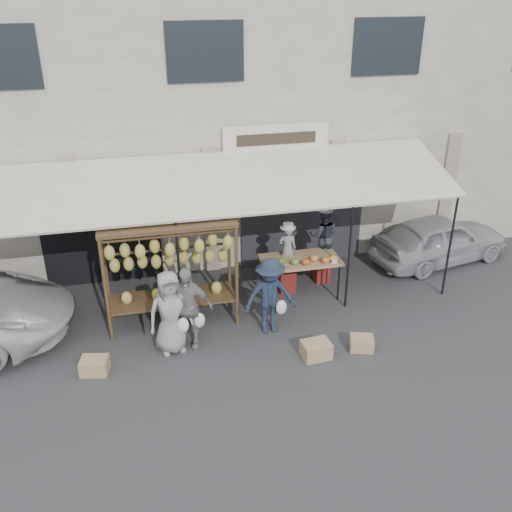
{
  "coord_description": "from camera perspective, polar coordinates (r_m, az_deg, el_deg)",
  "views": [
    {
      "loc": [
        -1.72,
        -8.66,
        6.46
      ],
      "look_at": [
        0.59,
        1.4,
        1.3
      ],
      "focal_mm": 40.0,
      "sensor_mm": 36.0,
      "label": 1
    }
  ],
  "objects": [
    {
      "name": "ground_plane",
      "position": [
        10.94,
        -1.38,
        -9.64
      ],
      "size": [
        90.0,
        90.0,
        0.0
      ],
      "primitive_type": "plane",
      "color": "#2D2D30"
    },
    {
      "name": "shophouse",
      "position": [
        15.51,
        -6.6,
        15.95
      ],
      "size": [
        24.0,
        6.15,
        7.3
      ],
      "color": "beige",
      "rests_on": "ground_plane"
    },
    {
      "name": "awning",
      "position": [
        11.73,
        -3.75,
        7.16
      ],
      "size": [
        10.0,
        2.35,
        2.92
      ],
      "color": "beige",
      "rests_on": "ground_plane"
    },
    {
      "name": "banana_rack",
      "position": [
        11.14,
        -8.65,
        0.19
      ],
      "size": [
        2.6,
        0.9,
        2.24
      ],
      "color": "#412C1A",
      "rests_on": "ground_plane"
    },
    {
      "name": "produce_table",
      "position": [
        12.31,
        4.53,
        -0.51
      ],
      "size": [
        1.7,
        0.9,
        1.04
      ],
      "color": "tan",
      "rests_on": "ground_plane"
    },
    {
      "name": "vendor_left",
      "position": [
        12.45,
        3.16,
        0.72
      ],
      "size": [
        0.43,
        0.31,
        1.07
      ],
      "primitive_type": "imported",
      "rotation": [
        0.0,
        0.0,
        2.98
      ],
      "color": "gray",
      "rests_on": "stool_left"
    },
    {
      "name": "vendor_right",
      "position": [
        12.89,
        6.79,
        1.99
      ],
      "size": [
        0.76,
        0.67,
        1.32
      ],
      "primitive_type": "imported",
      "rotation": [
        0.0,
        0.0,
        2.83
      ],
      "color": "#2F333F",
      "rests_on": "stool_right"
    },
    {
      "name": "customer_left",
      "position": [
        10.67,
        -8.59,
        -5.6
      ],
      "size": [
        0.89,
        0.66,
        1.66
      ],
      "primitive_type": "imported",
      "rotation": [
        0.0,
        0.0,
        0.18
      ],
      "color": "gray",
      "rests_on": "ground_plane"
    },
    {
      "name": "customer_mid",
      "position": [
        10.78,
        -6.96,
        -5.13
      ],
      "size": [
        1.04,
        0.61,
        1.67
      ],
      "primitive_type": "imported",
      "rotation": [
        0.0,
        0.0,
        -0.22
      ],
      "color": "gray",
      "rests_on": "ground_plane"
    },
    {
      "name": "customer_right",
      "position": [
        11.12,
        1.4,
        -4.04
      ],
      "size": [
        1.06,
        0.63,
        1.6
      ],
      "primitive_type": "imported",
      "rotation": [
        0.0,
        0.0,
        0.04
      ],
      "color": "#1D283A",
      "rests_on": "ground_plane"
    },
    {
      "name": "stool_left",
      "position": [
        12.82,
        3.07,
        -2.45
      ],
      "size": [
        0.44,
        0.44,
        0.5
      ],
      "primitive_type": "cube",
      "rotation": [
        0.0,
        0.0,
        0.29
      ],
      "color": "maroon",
      "rests_on": "ground_plane"
    },
    {
      "name": "stool_right",
      "position": [
        13.29,
        6.59,
        -1.53
      ],
      "size": [
        0.37,
        0.37,
        0.48
      ],
      "primitive_type": "cube",
      "rotation": [
        0.0,
        0.0,
        0.11
      ],
      "color": "maroon",
      "rests_on": "ground_plane"
    },
    {
      "name": "crate_near_a",
      "position": [
        10.8,
        6.02,
        -9.31
      ],
      "size": [
        0.56,
        0.44,
        0.31
      ],
      "primitive_type": "cube",
      "rotation": [
        0.0,
        0.0,
        0.08
      ],
      "color": "tan",
      "rests_on": "ground_plane"
    },
    {
      "name": "crate_near_b",
      "position": [
        11.14,
        10.51,
        -8.57
      ],
      "size": [
        0.52,
        0.45,
        0.26
      ],
      "primitive_type": "cube",
      "rotation": [
        0.0,
        0.0,
        -0.29
      ],
      "color": "tan",
      "rests_on": "ground_plane"
    },
    {
      "name": "crate_far",
      "position": [
        10.78,
        -15.84,
        -10.5
      ],
      "size": [
        0.55,
        0.46,
        0.29
      ],
      "primitive_type": "cube",
      "rotation": [
        0.0,
        0.0,
        -0.21
      ],
      "color": "tan",
      "rests_on": "ground_plane"
    },
    {
      "name": "sedan",
      "position": [
        14.67,
        17.88,
        1.64
      ],
      "size": [
        3.7,
        2.08,
        1.19
      ],
      "primitive_type": "imported",
      "rotation": [
        0.0,
        0.0,
        1.78
      ],
      "color": "#AEAEB4",
      "rests_on": "ground_plane"
    }
  ]
}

